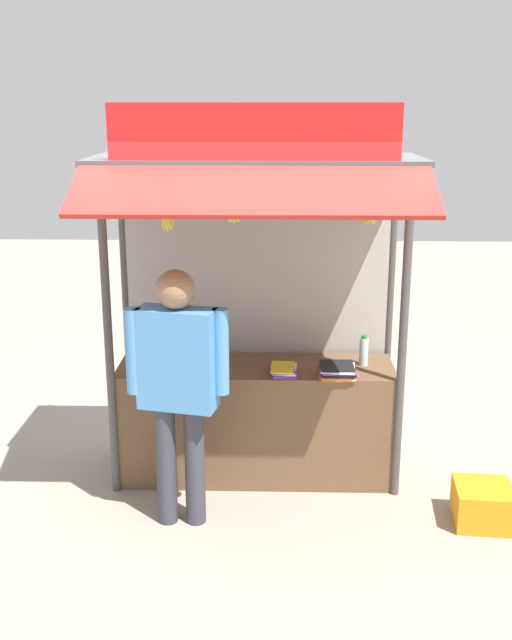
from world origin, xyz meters
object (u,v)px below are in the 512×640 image
object	(u,v)px
magazine_stack_back_left	(284,370)
banana_bunch_inner_left	(370,212)
water_bottle_front_right	(140,351)
banana_bunch_inner_right	(168,219)
water_bottle_left	(156,339)
banana_bunch_rightmost	(234,211)
magazine_stack_right	(337,371)
vendor_person	(178,376)
water_bottle_back_right	(364,351)
banana_bunch_leftmost	(279,209)
plastic_crate	(483,505)

from	to	relation	value
magazine_stack_back_left	banana_bunch_inner_left	size ratio (longest dim) A/B	0.99
water_bottle_front_right	magazine_stack_back_left	size ratio (longest dim) A/B	0.83
water_bottle_front_right	banana_bunch_inner_left	distance (m)	1.97
banana_bunch_inner_right	water_bottle_front_right	bearing A→B (deg)	126.43
water_bottle_left	banana_bunch_rightmost	xyz separation A→B (m)	(0.63, -0.59, 1.05)
magazine_stack_right	vendor_person	bearing A→B (deg)	-154.37
water_bottle_left	water_bottle_back_right	world-z (taller)	water_bottle_left
banana_bunch_inner_right	magazine_stack_back_left	bearing A→B (deg)	17.67
magazine_stack_right	banana_bunch_rightmost	size ratio (longest dim) A/B	1.06
banana_bunch_leftmost	vendor_person	bearing A→B (deg)	-154.14
magazine_stack_back_left	plastic_crate	size ratio (longest dim) A/B	0.73
banana_bunch_leftmost	vendor_person	distance (m)	1.25
banana_bunch_leftmost	plastic_crate	world-z (taller)	banana_bunch_leftmost
water_bottle_back_right	water_bottle_front_right	distance (m)	1.65
banana_bunch_inner_right	vendor_person	xyz separation A→B (m)	(0.08, -0.31, -0.96)
water_bottle_back_right	magazine_stack_right	world-z (taller)	water_bottle_back_right
banana_bunch_inner_left	water_bottle_back_right	bearing A→B (deg)	82.91
magazine_stack_back_left	banana_bunch_leftmost	size ratio (longest dim) A/B	1.12
water_bottle_back_right	banana_bunch_inner_right	size ratio (longest dim) A/B	0.72
magazine_stack_right	banana_bunch_inner_right	size ratio (longest dim) A/B	0.88
water_bottle_front_right	banana_bunch_leftmost	distance (m)	1.55
magazine_stack_back_left	magazine_stack_right	bearing A→B (deg)	-6.87
water_bottle_left	banana_bunch_inner_right	bearing A→B (deg)	-71.07
banana_bunch_leftmost	banana_bunch_rightmost	size ratio (longest dim) A/B	0.92
banana_bunch_leftmost	magazine_stack_right	bearing A→B (deg)	25.29
plastic_crate	water_bottle_left	bearing A→B (deg)	159.35
water_bottle_back_right	banana_bunch_rightmost	xyz separation A→B (m)	(-0.92, -0.43, 1.08)
banana_bunch_inner_right	banana_bunch_rightmost	bearing A→B (deg)	-0.06
magazine_stack_right	banana_bunch_inner_right	bearing A→B (deg)	-170.16
magazine_stack_back_left	banana_bunch_leftmost	distance (m)	1.21
banana_bunch_rightmost	banana_bunch_leftmost	bearing A→B (deg)	-0.04
water_bottle_left	banana_bunch_leftmost	distance (m)	1.53
banana_bunch_inner_left	banana_bunch_rightmost	world-z (taller)	same
water_bottle_back_right	vendor_person	size ratio (longest dim) A/B	0.13
water_bottle_front_right	plastic_crate	distance (m)	2.63
water_bottle_left	plastic_crate	distance (m)	2.62
water_bottle_back_right	plastic_crate	world-z (taller)	water_bottle_back_right
banana_bunch_inner_left	plastic_crate	size ratio (longest dim) A/B	0.74
water_bottle_left	banana_bunch_rightmost	distance (m)	1.36
banana_bunch_leftmost	plastic_crate	xyz separation A→B (m)	(1.38, -0.27, -1.94)
water_bottle_front_right	banana_bunch_leftmost	xyz separation A→B (m)	(1.02, -0.40, 1.10)
water_bottle_back_right	vendor_person	xyz separation A→B (m)	(-1.27, -0.75, 0.07)
water_bottle_front_right	banana_bunch_inner_right	size ratio (longest dim) A/B	0.71
water_bottle_left	magazine_stack_back_left	world-z (taller)	water_bottle_left
water_bottle_back_right	banana_bunch_inner_left	distance (m)	1.17
vendor_person	plastic_crate	world-z (taller)	vendor_person
magazine_stack_back_left	banana_bunch_leftmost	xyz separation A→B (m)	(-0.04, -0.24, 1.18)
water_bottle_back_right	banana_bunch_leftmost	distance (m)	1.34
water_bottle_front_right	vendor_person	xyz separation A→B (m)	(0.37, -0.71, 0.07)
water_bottle_back_right	magazine_stack_right	xyz separation A→B (m)	(-0.21, -0.24, -0.07)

